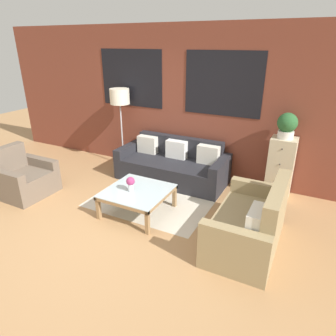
{
  "coord_description": "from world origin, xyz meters",
  "views": [
    {
      "loc": [
        2.54,
        -2.81,
        2.49
      ],
      "look_at": [
        0.46,
        1.25,
        0.55
      ],
      "focal_mm": 32.0,
      "sensor_mm": 36.0,
      "label": 1
    }
  ],
  "objects_px": {
    "flower_vase": "(131,183)",
    "coffee_table": "(137,193)",
    "couch_dark": "(173,166)",
    "floor_lamp": "(120,100)",
    "armchair_corner": "(24,179)",
    "settee_vintage": "(250,225)",
    "drawer_cabinet": "(280,168)",
    "potted_plant": "(287,125)"
  },
  "relations": [
    {
      "from": "floor_lamp",
      "to": "potted_plant",
      "type": "distance_m",
      "value": 3.17
    },
    {
      "from": "drawer_cabinet",
      "to": "potted_plant",
      "type": "bearing_deg",
      "value": 90.0
    },
    {
      "from": "couch_dark",
      "to": "potted_plant",
      "type": "bearing_deg",
      "value": 6.77
    },
    {
      "from": "settee_vintage",
      "to": "floor_lamp",
      "type": "relative_size",
      "value": 0.88
    },
    {
      "from": "drawer_cabinet",
      "to": "armchair_corner",
      "type": "bearing_deg",
      "value": -153.94
    },
    {
      "from": "potted_plant",
      "to": "flower_vase",
      "type": "bearing_deg",
      "value": -139.31
    },
    {
      "from": "armchair_corner",
      "to": "flower_vase",
      "type": "relative_size",
      "value": 3.62
    },
    {
      "from": "potted_plant",
      "to": "flower_vase",
      "type": "distance_m",
      "value": 2.63
    },
    {
      "from": "armchair_corner",
      "to": "coffee_table",
      "type": "distance_m",
      "value": 2.14
    },
    {
      "from": "flower_vase",
      "to": "coffee_table",
      "type": "bearing_deg",
      "value": 45.54
    },
    {
      "from": "couch_dark",
      "to": "coffee_table",
      "type": "bearing_deg",
      "value": -87.64
    },
    {
      "from": "couch_dark",
      "to": "settee_vintage",
      "type": "height_order",
      "value": "settee_vintage"
    },
    {
      "from": "flower_vase",
      "to": "floor_lamp",
      "type": "bearing_deg",
      "value": 128.54
    },
    {
      "from": "drawer_cabinet",
      "to": "couch_dark",
      "type": "bearing_deg",
      "value": -173.23
    },
    {
      "from": "couch_dark",
      "to": "armchair_corner",
      "type": "relative_size",
      "value": 2.47
    },
    {
      "from": "armchair_corner",
      "to": "floor_lamp",
      "type": "height_order",
      "value": "floor_lamp"
    },
    {
      "from": "couch_dark",
      "to": "settee_vintage",
      "type": "xyz_separation_m",
      "value": [
        1.79,
        -1.39,
        0.03
      ]
    },
    {
      "from": "couch_dark",
      "to": "flower_vase",
      "type": "relative_size",
      "value": 8.93
    },
    {
      "from": "couch_dark",
      "to": "armchair_corner",
      "type": "distance_m",
      "value": 2.67
    },
    {
      "from": "drawer_cabinet",
      "to": "settee_vintage",
      "type": "bearing_deg",
      "value": -93.79
    },
    {
      "from": "settee_vintage",
      "to": "armchair_corner",
      "type": "bearing_deg",
      "value": -175.33
    },
    {
      "from": "coffee_table",
      "to": "floor_lamp",
      "type": "height_order",
      "value": "floor_lamp"
    },
    {
      "from": "armchair_corner",
      "to": "floor_lamp",
      "type": "xyz_separation_m",
      "value": [
        0.78,
        1.86,
        1.14
      ]
    },
    {
      "from": "floor_lamp",
      "to": "flower_vase",
      "type": "distance_m",
      "value": 2.2
    },
    {
      "from": "settee_vintage",
      "to": "coffee_table",
      "type": "distance_m",
      "value": 1.74
    },
    {
      "from": "couch_dark",
      "to": "potted_plant",
      "type": "xyz_separation_m",
      "value": [
        1.9,
        0.23,
        0.98
      ]
    },
    {
      "from": "drawer_cabinet",
      "to": "flower_vase",
      "type": "height_order",
      "value": "drawer_cabinet"
    },
    {
      "from": "settee_vintage",
      "to": "flower_vase",
      "type": "height_order",
      "value": "settee_vintage"
    },
    {
      "from": "flower_vase",
      "to": "potted_plant",
      "type": "bearing_deg",
      "value": 40.69
    },
    {
      "from": "settee_vintage",
      "to": "flower_vase",
      "type": "bearing_deg",
      "value": -179.12
    },
    {
      "from": "couch_dark",
      "to": "armchair_corner",
      "type": "height_order",
      "value": "armchair_corner"
    },
    {
      "from": "couch_dark",
      "to": "settee_vintage",
      "type": "distance_m",
      "value": 2.27
    },
    {
      "from": "couch_dark",
      "to": "floor_lamp",
      "type": "relative_size",
      "value": 1.27
    },
    {
      "from": "couch_dark",
      "to": "coffee_table",
      "type": "height_order",
      "value": "couch_dark"
    },
    {
      "from": "floor_lamp",
      "to": "flower_vase",
      "type": "height_order",
      "value": "floor_lamp"
    },
    {
      "from": "floor_lamp",
      "to": "drawer_cabinet",
      "type": "relative_size",
      "value": 1.56
    },
    {
      "from": "couch_dark",
      "to": "coffee_table",
      "type": "xyz_separation_m",
      "value": [
        0.06,
        -1.35,
        0.05
      ]
    },
    {
      "from": "flower_vase",
      "to": "couch_dark",
      "type": "bearing_deg",
      "value": 89.49
    },
    {
      "from": "couch_dark",
      "to": "floor_lamp",
      "type": "xyz_separation_m",
      "value": [
        -1.27,
        0.16,
        1.13
      ]
    },
    {
      "from": "floor_lamp",
      "to": "potted_plant",
      "type": "bearing_deg",
      "value": 1.24
    },
    {
      "from": "couch_dark",
      "to": "flower_vase",
      "type": "distance_m",
      "value": 1.44
    },
    {
      "from": "couch_dark",
      "to": "drawer_cabinet",
      "type": "relative_size",
      "value": 1.99
    }
  ]
}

